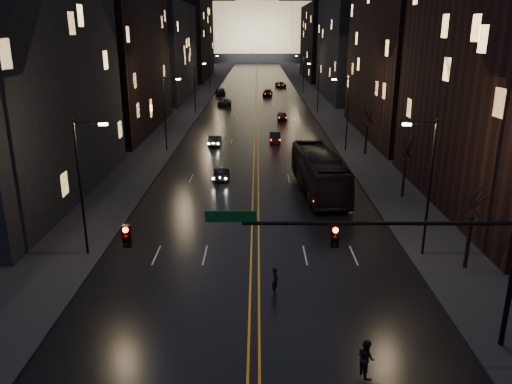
{
  "coord_description": "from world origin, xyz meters",
  "views": [
    {
      "loc": [
        0.15,
        -19.96,
        14.03
      ],
      "look_at": [
        0.07,
        10.29,
        4.3
      ],
      "focal_mm": 35.0,
      "sensor_mm": 36.0,
      "label": 1
    }
  ],
  "objects_px": {
    "bus": "(319,172)",
    "pedestrian_a": "(275,281)",
    "pedestrian_b": "(366,358)",
    "oncoming_car_b": "(215,140)",
    "traffic_signal": "(389,247)",
    "receding_car_a": "(275,137)",
    "oncoming_car_a": "(221,173)"
  },
  "relations": [
    {
      "from": "pedestrian_a",
      "to": "traffic_signal",
      "type": "bearing_deg",
      "value": -126.56
    },
    {
      "from": "oncoming_car_a",
      "to": "oncoming_car_b",
      "type": "distance_m",
      "value": 15.68
    },
    {
      "from": "traffic_signal",
      "to": "pedestrian_b",
      "type": "relative_size",
      "value": 10.04
    },
    {
      "from": "bus",
      "to": "pedestrian_a",
      "type": "height_order",
      "value": "bus"
    },
    {
      "from": "pedestrian_a",
      "to": "pedestrian_b",
      "type": "bearing_deg",
      "value": -142.77
    },
    {
      "from": "oncoming_car_a",
      "to": "pedestrian_a",
      "type": "bearing_deg",
      "value": 99.58
    },
    {
      "from": "oncoming_car_b",
      "to": "pedestrian_b",
      "type": "xyz_separation_m",
      "value": [
        10.13,
        -45.36,
        0.18
      ]
    },
    {
      "from": "oncoming_car_a",
      "to": "pedestrian_b",
      "type": "bearing_deg",
      "value": 103.58
    },
    {
      "from": "bus",
      "to": "receding_car_a",
      "type": "bearing_deg",
      "value": 94.32
    },
    {
      "from": "receding_car_a",
      "to": "pedestrian_a",
      "type": "xyz_separation_m",
      "value": [
        -1.34,
        -40.35,
        0.13
      ]
    },
    {
      "from": "bus",
      "to": "oncoming_car_b",
      "type": "height_order",
      "value": "bus"
    },
    {
      "from": "oncoming_car_a",
      "to": "receding_car_a",
      "type": "relative_size",
      "value": 0.97
    },
    {
      "from": "traffic_signal",
      "to": "bus",
      "type": "xyz_separation_m",
      "value": [
        -0.13,
        23.88,
        -3.24
      ]
    },
    {
      "from": "bus",
      "to": "oncoming_car_b",
      "type": "distance_m",
      "value": 22.47
    },
    {
      "from": "traffic_signal",
      "to": "pedestrian_a",
      "type": "xyz_separation_m",
      "value": [
        -4.75,
        5.0,
        -4.3
      ]
    },
    {
      "from": "pedestrian_a",
      "to": "bus",
      "type": "bearing_deg",
      "value": -3.84
    },
    {
      "from": "oncoming_car_b",
      "to": "receding_car_a",
      "type": "height_order",
      "value": "oncoming_car_b"
    },
    {
      "from": "oncoming_car_b",
      "to": "pedestrian_b",
      "type": "bearing_deg",
      "value": 102.83
    },
    {
      "from": "pedestrian_b",
      "to": "receding_car_a",
      "type": "bearing_deg",
      "value": -16.73
    },
    {
      "from": "bus",
      "to": "receding_car_a",
      "type": "height_order",
      "value": "bus"
    },
    {
      "from": "traffic_signal",
      "to": "pedestrian_b",
      "type": "distance_m",
      "value": 4.82
    },
    {
      "from": "traffic_signal",
      "to": "oncoming_car_b",
      "type": "relative_size",
      "value": 4.17
    },
    {
      "from": "receding_car_a",
      "to": "pedestrian_a",
      "type": "relative_size",
      "value": 2.54
    },
    {
      "from": "bus",
      "to": "oncoming_car_b",
      "type": "relative_size",
      "value": 3.23
    },
    {
      "from": "bus",
      "to": "pedestrian_b",
      "type": "relative_size",
      "value": 7.78
    },
    {
      "from": "traffic_signal",
      "to": "pedestrian_b",
      "type": "bearing_deg",
      "value": -119.68
    },
    {
      "from": "bus",
      "to": "oncoming_car_a",
      "type": "relative_size",
      "value": 3.41
    },
    {
      "from": "receding_car_a",
      "to": "pedestrian_b",
      "type": "relative_size",
      "value": 2.36
    },
    {
      "from": "bus",
      "to": "oncoming_car_a",
      "type": "height_order",
      "value": "bus"
    },
    {
      "from": "oncoming_car_b",
      "to": "pedestrian_b",
      "type": "distance_m",
      "value": 46.48
    },
    {
      "from": "bus",
      "to": "oncoming_car_a",
      "type": "bearing_deg",
      "value": 152.62
    },
    {
      "from": "receding_car_a",
      "to": "pedestrian_b",
      "type": "xyz_separation_m",
      "value": [
        2.27,
        -47.35,
        0.19
      ]
    }
  ]
}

